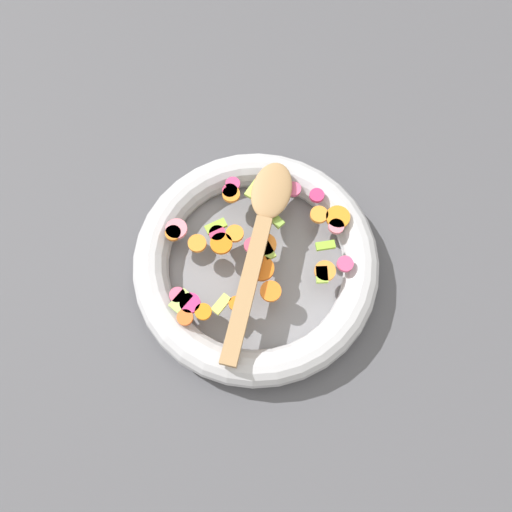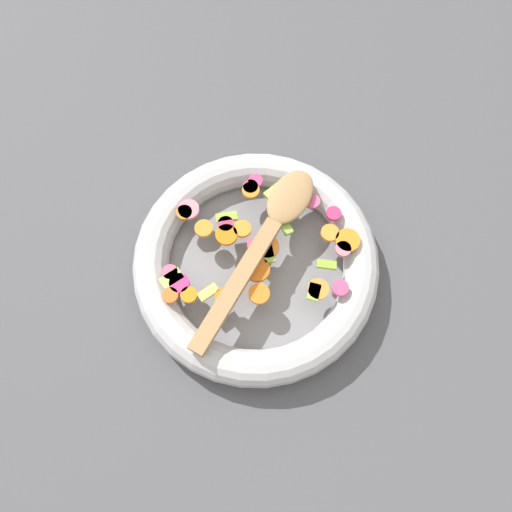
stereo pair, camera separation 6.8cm
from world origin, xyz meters
name	(u,v)px [view 2 (the right image)]	position (x,y,z in m)	size (l,w,h in m)	color
ground_plane	(256,268)	(0.00, 0.00, 0.00)	(4.00, 4.00, 0.00)	#4C4C51
skillet	(256,263)	(0.00, 0.00, 0.02)	(0.35, 0.35, 0.05)	slate
chopped_vegetables	(256,245)	(-0.02, 0.00, 0.05)	(0.20, 0.28, 0.01)	orange
wooden_spoon	(266,237)	(-0.02, 0.01, 0.06)	(0.27, 0.20, 0.01)	#A87F51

